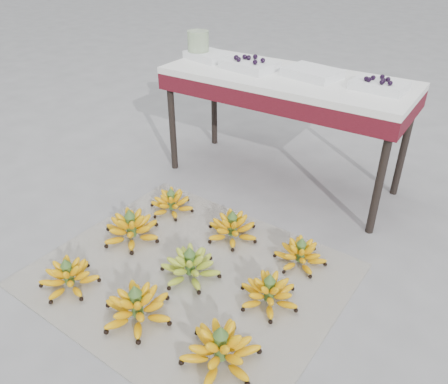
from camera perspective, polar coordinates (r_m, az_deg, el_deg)
The scene contains 17 objects.
ground at distance 1.91m, azimuth -5.69°, elevation -11.74°, with size 60.00×60.00×0.00m, color slate.
newspaper_mat at distance 1.94m, azimuth -4.46°, elevation -10.66°, with size 1.25×1.05×0.01m, color silver.
bunch_front_left at distance 1.96m, azimuth -19.62°, elevation -10.40°, with size 0.29×0.29×0.15m.
bunch_front_center at distance 1.75m, azimuth -11.29°, elevation -14.52°, with size 0.28×0.28×0.17m.
bunch_front_right at distance 1.59m, azimuth -0.43°, elevation -19.86°, with size 0.35×0.35×0.17m.
bunch_mid_left at distance 2.14m, azimuth -12.01°, elevation -4.71°, with size 0.32×0.32×0.17m.
bunch_mid_center at distance 1.90m, azimuth -4.43°, elevation -9.63°, with size 0.26×0.26×0.16m.
bunch_mid_right at distance 1.79m, azimuth 5.88°, elevation -12.95°, with size 0.25×0.25×0.15m.
bunch_back_left at distance 2.32m, azimuth -6.86°, elevation -1.44°, with size 0.24×0.24×0.14m.
bunch_back_center at distance 2.11m, azimuth 1.09°, elevation -4.73°, with size 0.31×0.31×0.15m.
bunch_back_right at distance 1.99m, azimuth 9.94°, elevation -8.03°, with size 0.25×0.25×0.14m.
vendor_table at distance 2.42m, azimuth 8.03°, elevation 13.30°, with size 1.33×0.53×0.64m.
tray_far_left at distance 2.68m, azimuth -2.04°, elevation 17.38°, with size 0.29×0.23×0.04m.
tray_left at distance 2.47m, azimuth 3.37°, elevation 16.28°, with size 0.31×0.24×0.07m.
tray_right at distance 2.37m, azimuth 11.46°, elevation 15.01°, with size 0.30×0.24×0.04m.
tray_far_right at distance 2.26m, azimuth 19.64°, elevation 13.03°, with size 0.26×0.19×0.06m.
glass_jar at distance 2.68m, azimuth -3.38°, elevation 18.66°, with size 0.12×0.12×0.16m, color beige.
Camera 1 is at (0.92, -1.06, 1.30)m, focal length 35.00 mm.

